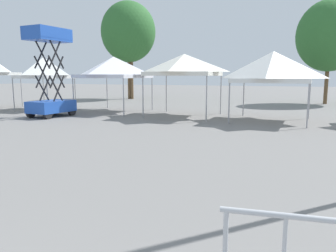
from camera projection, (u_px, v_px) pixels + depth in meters
canopy_tent_behind_left at (44, 68)px, 20.49m from camera, size 2.75×2.75×3.30m
canopy_tent_behind_right at (114, 67)px, 19.38m from camera, size 3.72×3.72×3.26m
canopy_tent_far_left at (184, 65)px, 17.15m from camera, size 3.48×3.48×3.28m
canopy_tent_behind_center at (273, 67)px, 15.21m from camera, size 3.60×3.60×3.28m
scissor_lift at (51, 91)px, 17.14m from camera, size 1.59×2.41×4.56m
tree_behind_tents_left at (131, 36)px, 29.52m from camera, size 3.58×3.58×7.67m
tree_behind_tents_right at (330, 36)px, 24.23m from camera, size 4.81×4.81×7.74m
tree_behind_tents_center at (128, 32)px, 29.61m from camera, size 4.93×4.93×8.78m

